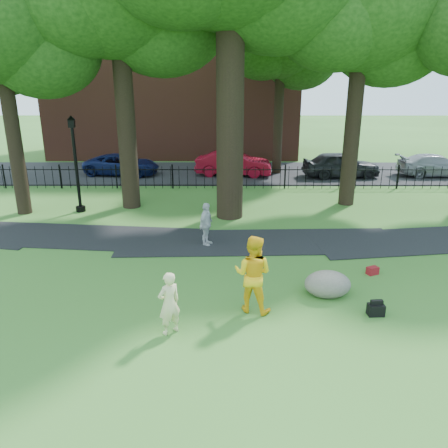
{
  "coord_description": "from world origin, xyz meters",
  "views": [
    {
      "loc": [
        -0.19,
        -10.83,
        5.64
      ],
      "look_at": [
        -0.23,
        2.0,
        1.33
      ],
      "focal_mm": 35.0,
      "sensor_mm": 36.0,
      "label": 1
    }
  ],
  "objects_px": {
    "boulder": "(328,282)",
    "man": "(253,274)",
    "lamppost": "(76,166)",
    "red_sedan": "(234,163)",
    "woman": "(169,303)"
  },
  "relations": [
    {
      "from": "boulder",
      "to": "man",
      "type": "bearing_deg",
      "value": -158.15
    },
    {
      "from": "lamppost",
      "to": "red_sedan",
      "type": "bearing_deg",
      "value": 41.53
    },
    {
      "from": "man",
      "to": "red_sedan",
      "type": "bearing_deg",
      "value": -69.42
    },
    {
      "from": "lamppost",
      "to": "red_sedan",
      "type": "height_order",
      "value": "lamppost"
    },
    {
      "from": "red_sedan",
      "to": "boulder",
      "type": "bearing_deg",
      "value": -165.01
    },
    {
      "from": "red_sedan",
      "to": "lamppost",
      "type": "bearing_deg",
      "value": 143.83
    },
    {
      "from": "woman",
      "to": "lamppost",
      "type": "relative_size",
      "value": 0.37
    },
    {
      "from": "woman",
      "to": "boulder",
      "type": "distance_m",
      "value": 4.51
    },
    {
      "from": "lamppost",
      "to": "boulder",
      "type": "bearing_deg",
      "value": -46.15
    },
    {
      "from": "woman",
      "to": "boulder",
      "type": "xyz_separation_m",
      "value": [
        4.07,
        1.9,
        -0.4
      ]
    },
    {
      "from": "lamppost",
      "to": "red_sedan",
      "type": "relative_size",
      "value": 0.92
    },
    {
      "from": "woman",
      "to": "boulder",
      "type": "height_order",
      "value": "woman"
    },
    {
      "from": "red_sedan",
      "to": "man",
      "type": "bearing_deg",
      "value": -172.83
    },
    {
      "from": "boulder",
      "to": "red_sedan",
      "type": "relative_size",
      "value": 0.28
    },
    {
      "from": "man",
      "to": "boulder",
      "type": "xyz_separation_m",
      "value": [
        2.1,
        0.84,
        -0.64
      ]
    }
  ]
}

